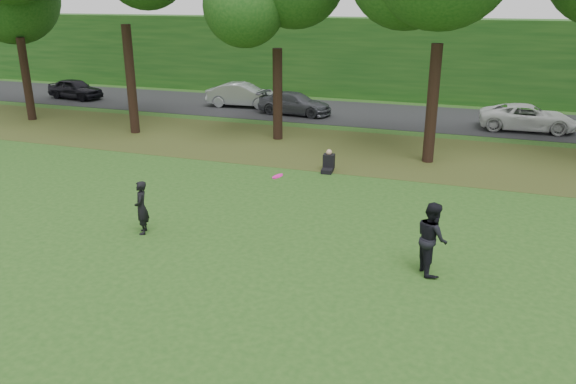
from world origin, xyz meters
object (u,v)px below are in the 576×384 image
object	(u,v)px
player_right	(432,238)
seated_person	(328,163)
player_left	(141,208)
frisbee	(277,176)

from	to	relation	value
player_right	seated_person	world-z (taller)	player_right
player_left	player_right	bearing A→B (deg)	65.17
player_left	player_right	xyz separation A→B (m)	(7.82, 0.23, 0.13)
player_left	frisbee	world-z (taller)	frisbee
player_right	frisbee	size ratio (longest dim) A/B	4.77
player_right	frisbee	distance (m)	3.95
player_right	player_left	bearing A→B (deg)	66.16
player_left	seated_person	world-z (taller)	player_left
frisbee	seated_person	distance (m)	7.95
frisbee	player_right	bearing A→B (deg)	7.50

